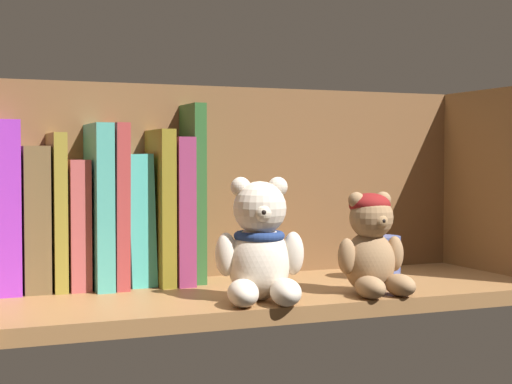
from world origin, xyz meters
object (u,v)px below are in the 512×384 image
object	(u,v)px
book_7	(156,207)
book_9	(190,193)
book_8	(174,210)
book_5	(113,205)
book_4	(96,205)
book_3	(75,224)
teddy_bear_larger	(260,248)
teddy_bear_smaller	(372,246)
book_0	(4,207)
book_6	(135,219)
pillar_candle	(380,257)
book_1	(33,218)
book_2	(55,211)

from	to	relation	value
book_7	book_9	xyz separation A→B (cm)	(4.84, -0.00, 1.80)
book_8	book_5	bearing A→B (deg)	180.00
book_4	book_3	bearing A→B (deg)	180.00
teddy_bear_larger	teddy_bear_smaller	bearing A→B (deg)	-1.57
book_0	book_3	distance (cm)	9.26
teddy_bear_larger	book_7	bearing A→B (deg)	112.00
book_8	teddy_bear_larger	bearing A→B (deg)	-74.78
book_6	book_9	bearing A→B (deg)	0.00
teddy_bear_smaller	pillar_candle	size ratio (longest dim) A/B	2.12
book_5	pillar_candle	size ratio (longest dim) A/B	3.56
book_3	teddy_bear_larger	world-z (taller)	book_3
book_1	book_6	distance (cm)	13.38
book_3	book_1	bearing A→B (deg)	180.00
book_2	book_9	xyz separation A→B (cm)	(18.43, 0.00, 2.09)
book_6	teddy_bear_larger	bearing A→B (deg)	-60.57
book_2	book_9	bearing A→B (deg)	0.00
book_8	teddy_bear_larger	distance (cm)	19.88
book_0	book_6	xyz separation A→B (cm)	(17.01, 0.00, -2.09)
book_0	pillar_candle	size ratio (longest dim) A/B	3.59
book_3	book_9	distance (cm)	16.39
book_2	book_5	xyz separation A→B (cm)	(7.64, 0.00, 0.66)
book_2	book_5	bearing A→B (deg)	0.00
book_7	teddy_bear_larger	size ratio (longest dim) A/B	1.41
pillar_candle	book_8	bearing A→B (deg)	162.78
book_7	book_9	bearing A→B (deg)	-0.00
book_0	book_7	bearing A→B (deg)	0.00
book_8	teddy_bear_larger	size ratio (longest dim) A/B	1.34
book_0	book_6	world-z (taller)	book_0
book_0	book_1	size ratio (longest dim) A/B	1.17
book_5	book_8	bearing A→B (deg)	-0.00
book_4	teddy_bear_smaller	size ratio (longest dim) A/B	1.68
book_6	book_2	bearing A→B (deg)	180.00
book_2	teddy_bear_smaller	bearing A→B (deg)	-28.01
book_4	book_7	world-z (taller)	book_4
teddy_bear_larger	book_4	bearing A→B (deg)	130.18
book_9	book_2	bearing A→B (deg)	180.00
book_0	book_2	distance (cm)	6.49
teddy_bear_larger	pillar_candle	xyz separation A→B (cm)	(22.58, 10.28, -3.29)
book_2	book_8	xyz separation A→B (cm)	(16.07, -0.00, -0.21)
book_5	teddy_bear_larger	xyz separation A→B (cm)	(13.57, -18.87, -4.48)
book_0	book_5	distance (cm)	14.08
book_8	pillar_candle	xyz separation A→B (cm)	(27.71, -8.59, -6.90)
book_1	pillar_candle	world-z (taller)	book_1
book_1	book_3	distance (cm)	5.36
book_4	book_9	distance (cm)	13.23
pillar_candle	book_0	bearing A→B (deg)	170.30
book_4	book_5	bearing A→B (deg)	0.00
book_1	book_2	size ratio (longest dim) A/B	0.92
book_2	book_0	bearing A→B (deg)	180.00
book_2	book_8	distance (cm)	16.08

